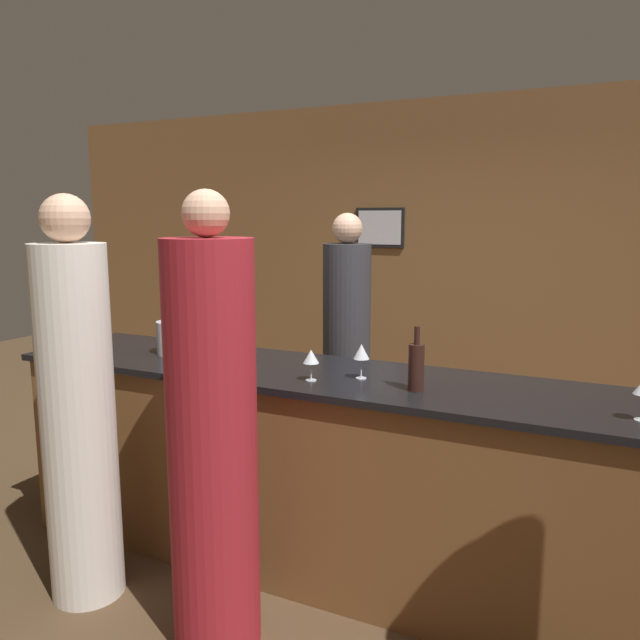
{
  "coord_description": "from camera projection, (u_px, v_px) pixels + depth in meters",
  "views": [
    {
      "loc": [
        1.26,
        -2.77,
        1.85
      ],
      "look_at": [
        -0.13,
        0.1,
        1.31
      ],
      "focal_mm": 35.0,
      "sensor_mm": 36.0,
      "label": 1
    }
  ],
  "objects": [
    {
      "name": "wine_glass_1",
      "position": [
        77.0,
        334.0,
        3.56
      ],
      "size": [
        0.07,
        0.07,
        0.16
      ],
      "color": "silver",
      "rests_on": "bar_counter"
    },
    {
      "name": "guest_0",
      "position": [
        78.0,
        415.0,
        2.96
      ],
      "size": [
        0.34,
        0.34,
        1.95
      ],
      "color": "silver",
      "rests_on": "ground_plane"
    },
    {
      "name": "ice_bucket",
      "position": [
        174.0,
        338.0,
        3.58
      ],
      "size": [
        0.2,
        0.2,
        0.19
      ],
      "color": "silver",
      "rests_on": "bar_counter"
    },
    {
      "name": "guest_1",
      "position": [
        212.0,
        443.0,
        2.61
      ],
      "size": [
        0.38,
        0.38,
        1.95
      ],
      "color": "maroon",
      "rests_on": "ground_plane"
    },
    {
      "name": "wine_glass_3",
      "position": [
        361.0,
        352.0,
        3.02
      ],
      "size": [
        0.08,
        0.08,
        0.17
      ],
      "color": "silver",
      "rests_on": "bar_counter"
    },
    {
      "name": "back_wall",
      "position": [
        453.0,
        270.0,
        5.21
      ],
      "size": [
        8.0,
        0.08,
        2.8
      ],
      "color": "brown",
      "rests_on": "ground_plane"
    },
    {
      "name": "wine_glass_5",
      "position": [
        207.0,
        352.0,
        3.06
      ],
      "size": [
        0.07,
        0.07,
        0.17
      ],
      "color": "silver",
      "rests_on": "bar_counter"
    },
    {
      "name": "ground_plane",
      "position": [
        334.0,
        568.0,
        3.31
      ],
      "size": [
        14.0,
        14.0,
        0.0
      ],
      "primitive_type": "plane",
      "color": "#4C3823"
    },
    {
      "name": "wine_bottle_0",
      "position": [
        416.0,
        366.0,
        2.81
      ],
      "size": [
        0.07,
        0.07,
        0.3
      ],
      "color": "black",
      "rests_on": "bar_counter"
    },
    {
      "name": "bar_counter",
      "position": [
        334.0,
        473.0,
        3.22
      ],
      "size": [
        3.61,
        0.75,
        1.06
      ],
      "color": "brown",
      "rests_on": "ground_plane"
    },
    {
      "name": "bartender",
      "position": [
        346.0,
        365.0,
        4.1
      ],
      "size": [
        0.31,
        0.31,
        1.87
      ],
      "rotation": [
        0.0,
        0.0,
        3.14
      ],
      "color": "#2D2D33",
      "rests_on": "ground_plane"
    },
    {
      "name": "wine_glass_0",
      "position": [
        311.0,
        357.0,
        2.98
      ],
      "size": [
        0.08,
        0.08,
        0.15
      ],
      "color": "silver",
      "rests_on": "bar_counter"
    }
  ]
}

